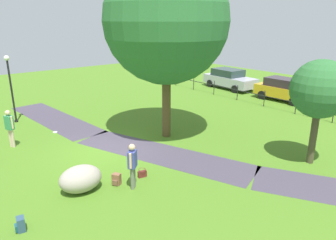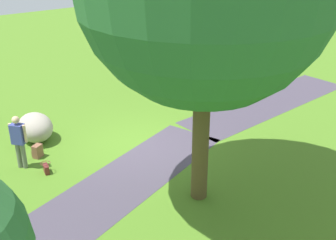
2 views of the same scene
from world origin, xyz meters
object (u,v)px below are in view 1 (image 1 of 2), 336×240
young_tree_near_path (320,90)px  lamp_post (10,82)px  lawn_boulder (81,179)px  woman_with_handbag (132,163)px  backpack_by_boulder (116,179)px  handbag_on_grass (142,173)px  man_near_boulder (10,126)px  parked_coupe_black (229,79)px  parked_wagon_silver (283,89)px  frisbee_on_grass (55,132)px  large_shade_tree (166,21)px  spare_backpack_on_lawn (21,224)px

young_tree_near_path → lamp_post: bearing=-149.5°
lawn_boulder → lamp_post: bearing=177.7°
woman_with_handbag → backpack_by_boulder: bearing=-149.8°
lamp_post → handbag_on_grass: lamp_post is taller
lamp_post → backpack_by_boulder: size_ratio=9.11×
man_near_boulder → parked_coupe_black: man_near_boulder is taller
lamp_post → parked_wagon_silver: bearing=67.1°
lawn_boulder → parked_wagon_silver: parked_wagon_silver is taller
lawn_boulder → parked_coupe_black: size_ratio=0.32×
woman_with_handbag → frisbee_on_grass: size_ratio=7.15×
woman_with_handbag → young_tree_near_path: bearing=67.0°
handbag_on_grass → large_shade_tree: bearing=129.4°
large_shade_tree → parked_coupe_black: size_ratio=1.79×
large_shade_tree → parked_wagon_silver: large_shade_tree is taller
lamp_post → spare_backpack_on_lawn: (10.13, -2.53, -2.05)m
woman_with_handbag → parked_coupe_black: bearing=119.7°
young_tree_near_path → backpack_by_boulder: bearing=-115.9°
man_near_boulder → lawn_boulder: bearing=7.7°
large_shade_tree → backpack_by_boulder: 7.24m
large_shade_tree → young_tree_near_path: 6.90m
young_tree_near_path → lamp_post: young_tree_near_path is taller
lamp_post → frisbee_on_grass: 3.90m
spare_backpack_on_lawn → handbag_on_grass: bearing=95.8°
lamp_post → parked_coupe_black: lamp_post is taller
handbag_on_grass → frisbee_on_grass: size_ratio=1.51×
young_tree_near_path → man_near_boulder: bearing=-136.5°
large_shade_tree → woman_with_handbag: size_ratio=5.11×
handbag_on_grass → spare_backpack_on_lawn: bearing=-84.2°
large_shade_tree → spare_backpack_on_lawn: large_shade_tree is taller
woman_with_handbag → man_near_boulder: size_ratio=0.94×
spare_backpack_on_lawn → parked_coupe_black: parked_coupe_black is taller
young_tree_near_path → spare_backpack_on_lawn: 10.88m
parked_wagon_silver → spare_backpack_on_lawn: bearing=-79.2°
large_shade_tree → woman_with_handbag: 6.78m
frisbee_on_grass → woman_with_handbag: bearing=0.3°
handbag_on_grass → backpack_by_boulder: 1.00m
man_near_boulder → handbag_on_grass: (6.00, 2.86, -0.85)m
lawn_boulder → man_near_boulder: size_ratio=0.87×
lamp_post → handbag_on_grass: bearing=10.2°
lawn_boulder → backpack_by_boulder: (0.38, 1.12, -0.25)m
spare_backpack_on_lawn → lawn_boulder: bearing=113.2°
young_tree_near_path → lamp_post: (-12.91, -7.62, -0.71)m
large_shade_tree → frisbee_on_grass: bearing=-134.0°
handbag_on_grass → lawn_boulder: bearing=-103.2°
man_near_boulder → spare_backpack_on_lawn: man_near_boulder is taller
man_near_boulder → spare_backpack_on_lawn: size_ratio=4.25×
lamp_post → backpack_by_boulder: lamp_post is taller
lawn_boulder → woman_with_handbag: woman_with_handbag is taller
parked_wagon_silver → man_near_boulder: bearing=-99.9°
lawn_boulder → handbag_on_grass: (0.50, 2.12, -0.30)m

